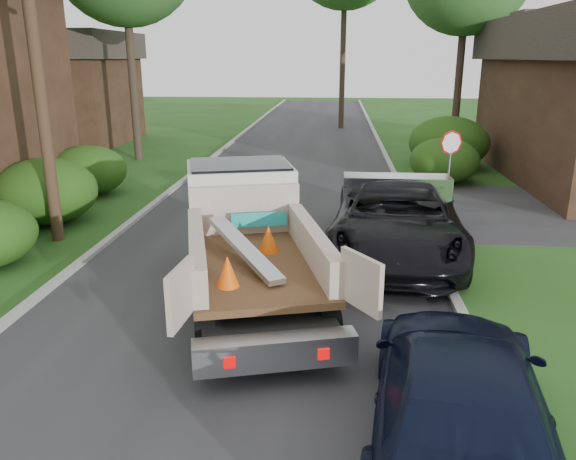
# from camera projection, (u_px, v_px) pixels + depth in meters

# --- Properties ---
(ground) EXTENTS (120.00, 120.00, 0.00)m
(ground) POSITION_uv_depth(u_px,v_px,m) (230.00, 339.00, 9.53)
(ground) COLOR #244914
(ground) RESTS_ON ground
(road) EXTENTS (8.00, 90.00, 0.02)m
(road) POSITION_uv_depth(u_px,v_px,m) (284.00, 198.00, 19.04)
(road) COLOR #28282B
(road) RESTS_ON ground
(curb_left) EXTENTS (0.20, 90.00, 0.12)m
(curb_left) POSITION_uv_depth(u_px,v_px,m) (166.00, 194.00, 19.36)
(curb_left) COLOR #9E9E99
(curb_left) RESTS_ON ground
(curb_right) EXTENTS (0.20, 90.00, 0.12)m
(curb_right) POSITION_uv_depth(u_px,v_px,m) (407.00, 199.00, 18.69)
(curb_right) COLOR #9E9E99
(curb_right) RESTS_ON ground
(stop_sign) EXTENTS (0.71, 0.32, 2.48)m
(stop_sign) POSITION_uv_depth(u_px,v_px,m) (450.00, 153.00, 17.15)
(stop_sign) COLOR slate
(stop_sign) RESTS_ON ground
(utility_pole) EXTENTS (2.42, 1.25, 10.00)m
(utility_pole) POSITION_uv_depth(u_px,v_px,m) (33.00, 31.00, 13.19)
(utility_pole) COLOR #382619
(utility_pole) RESTS_ON ground
(house_left_far) EXTENTS (7.56, 7.56, 6.00)m
(house_left_far) POSITION_uv_depth(u_px,v_px,m) (59.00, 87.00, 30.67)
(house_left_far) COLOR #321E14
(house_left_far) RESTS_ON ground
(hedge_left_b) EXTENTS (2.86, 2.86, 1.87)m
(hedge_left_b) POSITION_uv_depth(u_px,v_px,m) (46.00, 191.00, 15.97)
(hedge_left_b) COLOR #173E0E
(hedge_left_b) RESTS_ON ground
(hedge_left_c) EXTENTS (2.60, 2.60, 1.70)m
(hedge_left_c) POSITION_uv_depth(u_px,v_px,m) (88.00, 170.00, 19.35)
(hedge_left_c) COLOR #173E0E
(hedge_left_c) RESTS_ON ground
(hedge_right_a) EXTENTS (2.60, 2.60, 1.70)m
(hedge_right_a) POSITION_uv_depth(u_px,v_px,m) (444.00, 161.00, 21.18)
(hedge_right_a) COLOR #173E0E
(hedge_right_a) RESTS_ON ground
(hedge_right_b) EXTENTS (3.38, 3.38, 2.21)m
(hedge_right_b) POSITION_uv_depth(u_px,v_px,m) (449.00, 143.00, 23.90)
(hedge_right_b) COLOR #173E0E
(hedge_right_b) RESTS_ON ground
(flatbed_truck) EXTENTS (4.12, 6.72, 2.38)m
(flatbed_truck) POSITION_uv_depth(u_px,v_px,m) (246.00, 226.00, 11.46)
(flatbed_truck) COLOR black
(flatbed_truck) RESTS_ON ground
(black_pickup) EXTENTS (3.57, 6.75, 1.81)m
(black_pickup) POSITION_uv_depth(u_px,v_px,m) (397.00, 218.00, 13.40)
(black_pickup) COLOR black
(black_pickup) RESTS_ON ground
(navy_suv) EXTENTS (2.79, 5.33, 1.48)m
(navy_suv) POSITION_uv_depth(u_px,v_px,m) (459.00, 395.00, 6.66)
(navy_suv) COLOR black
(navy_suv) RESTS_ON ground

